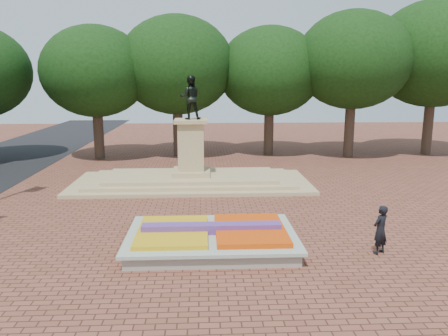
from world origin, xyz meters
name	(u,v)px	position (x,y,z in m)	size (l,w,h in m)	color
ground	(187,229)	(0.00, 0.00, 0.00)	(90.00, 90.00, 0.00)	brown
flower_bed	(212,237)	(1.03, -2.00, 0.38)	(6.30, 4.30, 0.91)	gray
monument	(191,170)	(0.00, 8.00, 0.88)	(14.00, 6.00, 6.40)	tan
tree_row_back	(223,73)	(2.33, 18.00, 6.67)	(44.80, 8.80, 10.43)	#36251D
pedestrian	(380,230)	(7.06, -2.91, 0.90)	(0.65, 0.43, 1.80)	black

